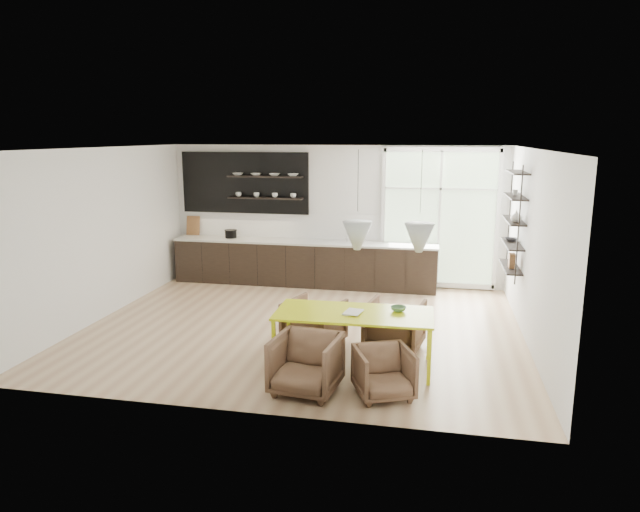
{
  "coord_description": "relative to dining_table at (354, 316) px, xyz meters",
  "views": [
    {
      "loc": [
        2.05,
        -8.7,
        3.1
      ],
      "look_at": [
        0.17,
        0.6,
        1.08
      ],
      "focal_mm": 32.0,
      "sensor_mm": 36.0,
      "label": 1
    }
  ],
  "objects": [
    {
      "name": "armchair_front_left",
      "position": [
        -0.46,
        -0.9,
        -0.36
      ],
      "size": [
        0.87,
        0.89,
        0.72
      ],
      "primitive_type": "imported",
      "rotation": [
        0.0,
        0.0,
        -0.13
      ],
      "color": "brown",
      "rests_on": "ground"
    },
    {
      "name": "armchair_front_right",
      "position": [
        0.48,
        -0.83,
        -0.41
      ],
      "size": [
        0.86,
        0.87,
        0.61
      ],
      "primitive_type": "imported",
      "rotation": [
        0.0,
        0.0,
        0.4
      ],
      "color": "brown",
      "rests_on": "ground"
    },
    {
      "name": "armchair_back_left",
      "position": [
        -0.69,
        0.66,
        -0.36
      ],
      "size": [
        0.97,
        0.99,
        0.72
      ],
      "primitive_type": "imported",
      "rotation": [
        0.0,
        0.0,
        2.83
      ],
      "color": "brown",
      "rests_on": "ground"
    },
    {
      "name": "kitchen_run",
      "position": [
        -1.74,
        4.13,
        -0.12
      ],
      "size": [
        5.54,
        0.69,
        2.75
      ],
      "color": "black",
      "rests_on": "ground"
    },
    {
      "name": "table_bowl",
      "position": [
        0.58,
        0.17,
        0.08
      ],
      "size": [
        0.25,
        0.25,
        0.07
      ],
      "primitive_type": "imported",
      "rotation": [
        0.0,
        0.0,
        0.2
      ],
      "color": "#4C784D",
      "rests_on": "dining_table"
    },
    {
      "name": "table_book",
      "position": [
        -0.12,
        -0.02,
        0.07
      ],
      "size": [
        0.27,
        0.33,
        0.03
      ],
      "primitive_type": "imported",
      "rotation": [
        0.0,
        0.0,
        -0.18
      ],
      "color": "white",
      "rests_on": "dining_table"
    },
    {
      "name": "room",
      "position": [
        -0.47,
        2.53,
        0.74
      ],
      "size": [
        7.02,
        6.01,
        2.91
      ],
      "color": "#D6B48C",
      "rests_on": "ground"
    },
    {
      "name": "dining_table",
      "position": [
        0.0,
        0.0,
        0.0
      ],
      "size": [
        2.13,
        0.99,
        0.77
      ],
      "rotation": [
        0.0,
        0.0,
        0.02
      ],
      "color": "#D0DE0F",
      "rests_on": "ground"
    },
    {
      "name": "wire_stool",
      "position": [
        -0.94,
        -0.34,
        -0.47
      ],
      "size": [
        0.3,
        0.3,
        0.38
      ],
      "rotation": [
        0.0,
        0.0,
        -0.16
      ],
      "color": "black",
      "rests_on": "ground"
    },
    {
      "name": "right_shelving",
      "position": [
        2.31,
        2.61,
        0.93
      ],
      "size": [
        0.26,
        1.22,
        1.9
      ],
      "color": "black",
      "rests_on": "ground"
    },
    {
      "name": "armchair_back_right",
      "position": [
        0.5,
        0.74,
        -0.35
      ],
      "size": [
        0.92,
        0.93,
        0.74
      ],
      "primitive_type": "imported",
      "rotation": [
        0.0,
        0.0,
        2.97
      ],
      "color": "brown",
      "rests_on": "ground"
    }
  ]
}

